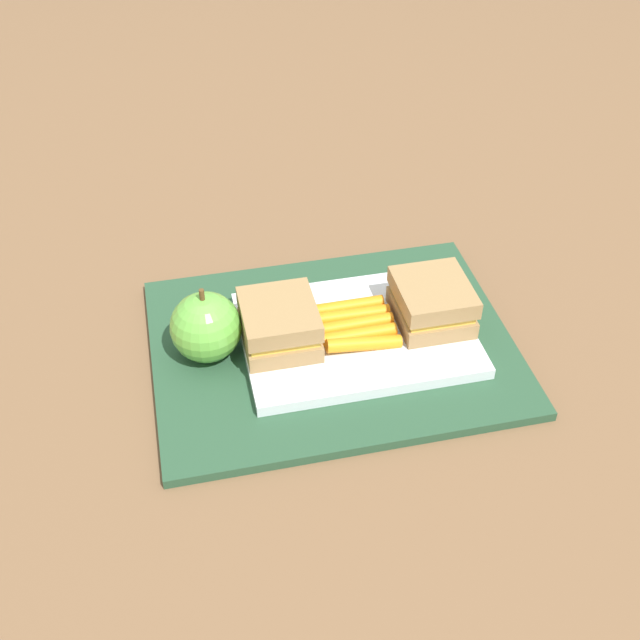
# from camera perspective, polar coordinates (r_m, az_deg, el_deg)

# --- Properties ---
(ground_plane) EXTENTS (2.40, 2.40, 0.00)m
(ground_plane) POSITION_cam_1_polar(r_m,az_deg,el_deg) (0.82, 0.86, -2.12)
(ground_plane) COLOR brown
(lunchbag_mat) EXTENTS (0.36, 0.28, 0.01)m
(lunchbag_mat) POSITION_cam_1_polar(r_m,az_deg,el_deg) (0.81, 0.86, -1.86)
(lunchbag_mat) COLOR #284C33
(lunchbag_mat) RESTS_ON ground_plane
(food_tray) EXTENTS (0.23, 0.17, 0.01)m
(food_tray) POSITION_cam_1_polar(r_m,az_deg,el_deg) (0.81, 2.59, -1.02)
(food_tray) COLOR white
(food_tray) RESTS_ON lunchbag_mat
(sandwich_half_left) EXTENTS (0.07, 0.08, 0.04)m
(sandwich_half_left) POSITION_cam_1_polar(r_m,az_deg,el_deg) (0.81, 7.99, 1.26)
(sandwich_half_left) COLOR #9E7A4C
(sandwich_half_left) RESTS_ON food_tray
(sandwich_half_right) EXTENTS (0.07, 0.08, 0.04)m
(sandwich_half_right) POSITION_cam_1_polar(r_m,az_deg,el_deg) (0.78, -2.91, -0.31)
(sandwich_half_right) COLOR #9E7A4C
(sandwich_half_right) RESTS_ON food_tray
(carrot_sticks_bundle) EXTENTS (0.08, 0.07, 0.02)m
(carrot_sticks_bundle) POSITION_cam_1_polar(r_m,az_deg,el_deg) (0.80, 2.58, -0.35)
(carrot_sticks_bundle) COLOR orange
(carrot_sticks_bundle) RESTS_ON food_tray
(apple) EXTENTS (0.07, 0.07, 0.08)m
(apple) POSITION_cam_1_polar(r_m,az_deg,el_deg) (0.78, -8.13, -0.50)
(apple) COLOR #66B742
(apple) RESTS_ON lunchbag_mat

